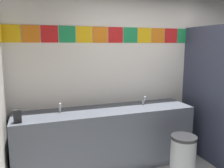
% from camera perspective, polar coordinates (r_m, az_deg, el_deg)
% --- Properties ---
extents(wall_back, '(4.40, 0.09, 2.66)m').
position_cam_1_polar(wall_back, '(3.89, 9.16, 2.83)').
color(wall_back, silver).
rests_on(wall_back, ground_plane).
extents(vanity_counter, '(2.57, 0.61, 0.87)m').
position_cam_1_polar(vanity_counter, '(3.48, -1.43, -13.10)').
color(vanity_counter, '#4C515B').
rests_on(vanity_counter, ground_plane).
extents(faucet_left, '(0.04, 0.10, 0.14)m').
position_cam_1_polar(faucet_left, '(3.28, -12.76, -5.90)').
color(faucet_left, silver).
rests_on(faucet_left, vanity_counter).
extents(faucet_right, '(0.04, 0.10, 0.14)m').
position_cam_1_polar(faucet_right, '(3.64, 7.83, -4.19)').
color(faucet_right, silver).
rests_on(faucet_right, vanity_counter).
extents(soap_dispenser, '(0.09, 0.09, 0.16)m').
position_cam_1_polar(soap_dispenser, '(3.00, -22.38, -7.38)').
color(soap_dispenser, black).
rests_on(soap_dispenser, vanity_counter).
extents(toilet, '(0.39, 0.49, 0.74)m').
position_cam_1_polar(toilet, '(4.60, 26.06, -10.16)').
color(toilet, white).
rests_on(toilet, ground_plane).
extents(trash_bin, '(0.33, 0.33, 0.62)m').
position_cam_1_polar(trash_bin, '(3.33, 17.15, -17.20)').
color(trash_bin, '#999EA3').
rests_on(trash_bin, ground_plane).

